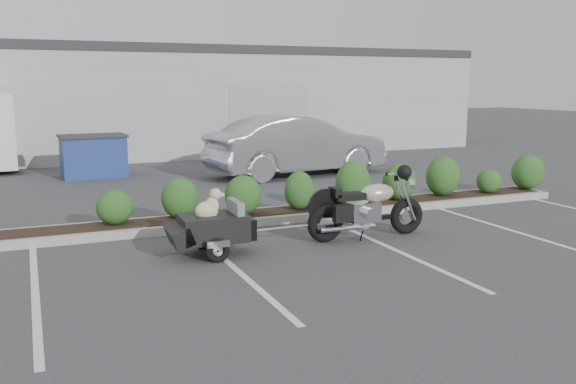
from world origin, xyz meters
name	(u,v)px	position (x,y,z in m)	size (l,w,h in m)	color
ground	(309,247)	(0.00, 0.00, 0.00)	(90.00, 90.00, 0.00)	#38383A
planter_kerb	(308,212)	(1.00, 2.20, 0.07)	(12.00, 1.00, 0.15)	#9E9E93
building	(134,100)	(0.00, 17.00, 2.00)	(26.00, 10.00, 4.00)	#9EA099
motorcycle	(367,209)	(1.19, 0.16, 0.52)	(2.26, 0.76, 1.30)	black
pet_trailer	(212,227)	(-1.59, 0.18, 0.45)	(1.80, 1.00, 1.08)	black
sedan	(297,145)	(3.08, 7.41, 0.87)	(1.85, 5.30, 1.75)	#B2B2B9
dumpster	(93,156)	(-2.45, 9.42, 0.61)	(1.89, 1.33, 1.21)	navy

